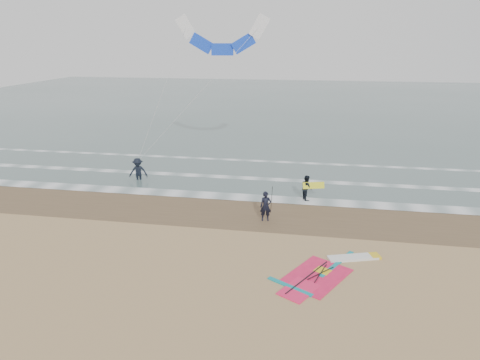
% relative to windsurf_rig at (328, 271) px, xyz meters
% --- Properties ---
extents(ground, '(120.00, 120.00, 0.00)m').
position_rel_windsurf_rig_xyz_m(ground, '(-2.97, -0.16, -0.03)').
color(ground, tan).
rests_on(ground, ground).
extents(sea_water, '(120.00, 80.00, 0.02)m').
position_rel_windsurf_rig_xyz_m(sea_water, '(-2.97, 47.84, -0.02)').
color(sea_water, '#47605E').
rests_on(sea_water, ground).
extents(wet_sand_band, '(120.00, 5.00, 0.01)m').
position_rel_windsurf_rig_xyz_m(wet_sand_band, '(-2.97, 5.84, -0.03)').
color(wet_sand_band, brown).
rests_on(wet_sand_band, ground).
extents(foam_waterline, '(120.00, 9.15, 0.02)m').
position_rel_windsurf_rig_xyz_m(foam_waterline, '(-2.97, 10.28, -0.00)').
color(foam_waterline, white).
rests_on(foam_waterline, ground).
extents(windsurf_rig, '(4.77, 4.52, 0.11)m').
position_rel_windsurf_rig_xyz_m(windsurf_rig, '(0.00, 0.00, 0.00)').
color(windsurf_rig, white).
rests_on(windsurf_rig, ground).
extents(person_standing, '(0.64, 0.48, 1.62)m').
position_rel_windsurf_rig_xyz_m(person_standing, '(-3.15, 4.84, 0.78)').
color(person_standing, black).
rests_on(person_standing, ground).
extents(person_walking, '(0.81, 0.90, 1.53)m').
position_rel_windsurf_rig_xyz_m(person_walking, '(-1.09, 8.35, 0.73)').
color(person_walking, black).
rests_on(person_walking, ground).
extents(person_wading, '(1.36, 0.96, 1.91)m').
position_rel_windsurf_rig_xyz_m(person_wading, '(-12.50, 10.19, 0.92)').
color(person_wading, black).
rests_on(person_wading, ground).
extents(held_pole, '(0.17, 0.86, 1.82)m').
position_rel_windsurf_rig_xyz_m(held_pole, '(-2.85, 4.84, 1.16)').
color(held_pole, black).
rests_on(held_pole, ground).
extents(carried_kiteboard, '(1.30, 0.51, 0.39)m').
position_rel_windsurf_rig_xyz_m(carried_kiteboard, '(-0.69, 8.25, 0.94)').
color(carried_kiteboard, yellow).
rests_on(carried_kiteboard, ground).
extents(surf_kite, '(8.37, 4.80, 9.61)m').
position_rel_windsurf_rig_xyz_m(surf_kite, '(-7.53, 14.80, 9.22)').
color(surf_kite, white).
rests_on(surf_kite, ground).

